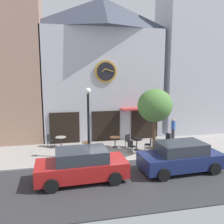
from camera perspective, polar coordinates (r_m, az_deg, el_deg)
ground_plane at (r=13.64m, az=-0.13°, el=-12.73°), size 24.23×9.73×0.13m
clock_building at (r=18.58m, az=-2.17°, el=10.64°), size 9.23×3.39×10.68m
neighbor_building_right at (r=22.22m, az=19.59°, el=11.65°), size 6.37×3.50×12.40m
street_lamp at (r=14.11m, az=-5.72°, el=-2.69°), size 0.36×0.36×4.28m
street_tree at (r=14.77m, az=10.34°, el=1.48°), size 2.17×1.96×4.18m
cafe_table_near_curb at (r=16.88m, az=-12.29°, el=-6.60°), size 0.73×0.73×0.73m
cafe_table_center at (r=15.40m, az=-6.14°, el=-8.12°), size 0.63×0.63×0.74m
cafe_table_leftmost at (r=16.48m, az=0.74°, el=-6.78°), size 0.74×0.74×0.73m
cafe_table_rightmost at (r=15.98m, az=6.00°, el=-7.24°), size 0.75×0.75×0.77m
cafe_table_center_right at (r=16.57m, az=11.59°, el=-6.82°), size 0.73×0.73×0.76m
cafe_chair_left_end at (r=16.13m, az=13.95°, el=-7.41°), size 0.50×0.50×0.90m
cafe_chair_near_lamp at (r=16.51m, az=3.94°, el=-6.77°), size 0.51×0.51×0.90m
cafe_chair_right_end at (r=15.28m, az=4.63°, el=-8.10°), size 0.56×0.56×0.90m
cafe_chair_corner at (r=15.85m, az=8.99°, el=-7.54°), size 0.55×0.55×0.90m
cafe_chair_facing_street at (r=17.16m, az=-14.79°, el=-6.43°), size 0.55×0.55×0.90m
cafe_chair_facing_wall at (r=17.28m, az=13.27°, el=-6.26°), size 0.56×0.56×0.90m
pedestrian_blue at (r=18.91m, az=14.58°, el=-3.92°), size 0.32×0.32×1.67m
parked_car_red at (r=11.63m, az=-7.36°, el=-12.65°), size 4.37×2.16×1.55m
parked_car_navy at (r=13.11m, az=16.27°, el=-10.38°), size 4.38×2.18×1.55m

